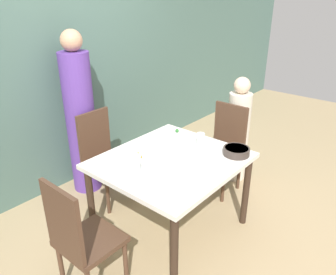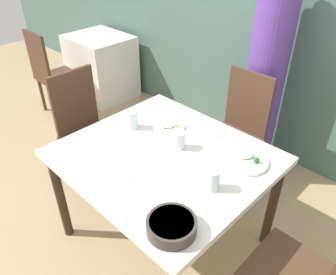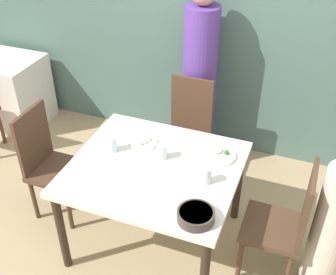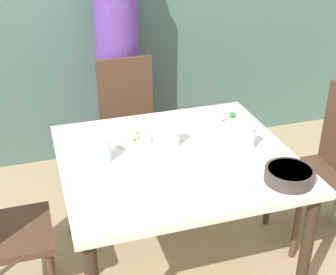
% 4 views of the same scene
% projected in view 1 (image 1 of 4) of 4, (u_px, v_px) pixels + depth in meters
% --- Properties ---
extents(ground_plane, '(10.00, 10.00, 0.00)m').
position_uv_depth(ground_plane, '(171.00, 229.00, 3.06)').
color(ground_plane, tan).
extents(wall_back, '(10.00, 0.06, 2.70)m').
position_uv_depth(wall_back, '(62.00, 63.00, 3.37)').
color(wall_back, '#4C6B60').
rests_on(wall_back, ground_plane).
extents(dining_table, '(1.16, 1.05, 0.74)m').
position_uv_depth(dining_table, '(171.00, 167.00, 2.79)').
color(dining_table, silver).
rests_on(dining_table, ground_plane).
extents(chair_adult_spot, '(0.40, 0.40, 0.95)m').
position_uv_depth(chair_adult_spot, '(103.00, 155.00, 3.33)').
color(chair_adult_spot, '#4C3323').
rests_on(chair_adult_spot, ground_plane).
extents(chair_child_spot, '(0.40, 0.40, 0.95)m').
position_uv_depth(chair_child_spot, '(224.00, 147.00, 3.52)').
color(chair_child_spot, '#4C3323').
rests_on(chair_child_spot, ground_plane).
extents(chair_empty_left, '(0.40, 0.40, 0.95)m').
position_uv_depth(chair_empty_left, '(81.00, 238.00, 2.22)').
color(chair_empty_left, '#4C3323').
rests_on(chair_empty_left, ground_plane).
extents(person_adult, '(0.30, 0.30, 1.71)m').
position_uv_depth(person_adult, '(81.00, 120.00, 3.39)').
color(person_adult, '#5B3893').
rests_on(person_adult, ground_plane).
extents(person_child, '(0.25, 0.25, 1.20)m').
position_uv_depth(person_child, '(238.00, 133.00, 3.69)').
color(person_child, beige).
rests_on(person_child, ground_plane).
extents(bowl_curry, '(0.23, 0.23, 0.06)m').
position_uv_depth(bowl_curry, '(236.00, 151.00, 2.81)').
color(bowl_curry, '#3D332D').
rests_on(bowl_curry, dining_table).
extents(plate_rice_adult, '(0.21, 0.21, 0.05)m').
position_uv_depth(plate_rice_adult, '(138.00, 157.00, 2.75)').
color(plate_rice_adult, white).
rests_on(plate_rice_adult, dining_table).
extents(plate_rice_child, '(0.27, 0.27, 0.05)m').
position_uv_depth(plate_rice_child, '(174.00, 135.00, 3.17)').
color(plate_rice_child, white).
rests_on(plate_rice_child, dining_table).
extents(glass_water_tall, '(0.07, 0.07, 0.11)m').
position_uv_depth(glass_water_tall, '(163.00, 149.00, 2.80)').
color(glass_water_tall, silver).
rests_on(glass_water_tall, dining_table).
extents(glass_water_short, '(0.07, 0.07, 0.12)m').
position_uv_depth(glass_water_short, '(201.00, 139.00, 2.97)').
color(glass_water_short, silver).
rests_on(glass_water_short, dining_table).
extents(glass_water_center, '(0.08, 0.08, 0.12)m').
position_uv_depth(glass_water_center, '(136.00, 166.00, 2.51)').
color(glass_water_center, silver).
rests_on(glass_water_center, dining_table).
extents(napkin_folded, '(0.14, 0.14, 0.01)m').
position_uv_depth(napkin_folded, '(143.00, 144.00, 3.01)').
color(napkin_folded, white).
rests_on(napkin_folded, dining_table).
extents(fork_steel, '(0.17, 0.10, 0.01)m').
position_uv_depth(fork_steel, '(195.00, 170.00, 2.57)').
color(fork_steel, silver).
rests_on(fork_steel, dining_table).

